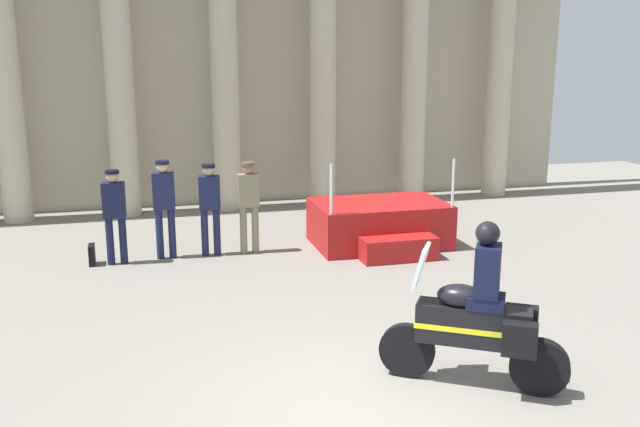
% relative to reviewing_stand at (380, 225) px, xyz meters
% --- Properties ---
extents(ground_plane, '(28.00, 28.00, 0.00)m').
position_rel_reviewing_stand_xyz_m(ground_plane, '(-2.31, -6.06, -0.41)').
color(ground_plane, gray).
extents(colonnade_backdrop, '(18.14, 1.48, 7.10)m').
position_rel_reviewing_stand_xyz_m(colonnade_backdrop, '(-2.41, 4.53, 3.33)').
color(colonnade_backdrop, '#B6AB91').
rests_on(colonnade_backdrop, ground_plane).
extents(reviewing_stand, '(2.50, 2.14, 1.74)m').
position_rel_reviewing_stand_xyz_m(reviewing_stand, '(0.00, 0.00, 0.00)').
color(reviewing_stand, '#A51919').
rests_on(reviewing_stand, ground_plane).
extents(officer_in_row_0, '(0.40, 0.25, 1.68)m').
position_rel_reviewing_stand_xyz_m(officer_in_row_0, '(-4.88, 0.05, 0.59)').
color(officer_in_row_0, '#141938').
rests_on(officer_in_row_0, ground_plane).
extents(officer_in_row_1, '(0.40, 0.25, 1.79)m').
position_rel_reviewing_stand_xyz_m(officer_in_row_1, '(-4.02, 0.19, 0.65)').
color(officer_in_row_1, '#191E42').
rests_on(officer_in_row_1, ground_plane).
extents(officer_in_row_2, '(0.40, 0.25, 1.70)m').
position_rel_reviewing_stand_xyz_m(officer_in_row_2, '(-3.22, 0.18, 0.60)').
color(officer_in_row_2, '#191E42').
rests_on(officer_in_row_2, ground_plane).
extents(officer_in_row_3, '(0.40, 0.25, 1.70)m').
position_rel_reviewing_stand_xyz_m(officer_in_row_3, '(-2.51, 0.16, 0.60)').
color(officer_in_row_3, '#847A5B').
rests_on(officer_in_row_3, ground_plane).
extents(motorcycle_with_rider, '(1.83, 1.26, 1.90)m').
position_rel_reviewing_stand_xyz_m(motorcycle_with_rider, '(-0.90, -5.73, 0.39)').
color(motorcycle_with_rider, black).
rests_on(motorcycle_with_rider, ground_plane).
extents(briefcase_on_ground, '(0.10, 0.32, 0.36)m').
position_rel_reviewing_stand_xyz_m(briefcase_on_ground, '(-5.31, 0.12, -0.23)').
color(briefcase_on_ground, black).
rests_on(briefcase_on_ground, ground_plane).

